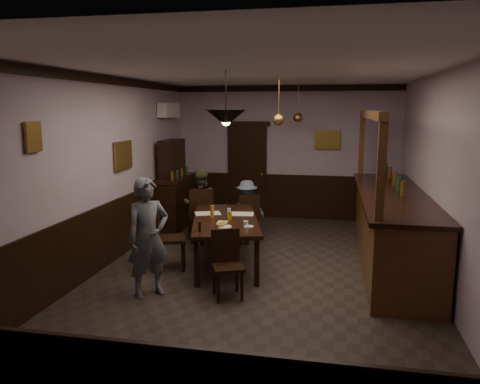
% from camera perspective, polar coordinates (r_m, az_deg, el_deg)
% --- Properties ---
extents(room, '(5.01, 8.01, 3.01)m').
position_cam_1_polar(room, '(6.73, 2.33, 1.73)').
color(room, '#2D2621').
rests_on(room, ground).
extents(dining_table, '(1.51, 2.38, 0.75)m').
position_cam_1_polar(dining_table, '(7.51, -1.80, -3.70)').
color(dining_table, black).
rests_on(dining_table, ground).
extents(chair_far_left, '(0.59, 0.59, 1.03)m').
position_cam_1_polar(chair_far_left, '(8.78, -4.83, -2.52)').
color(chair_far_left, black).
rests_on(chair_far_left, ground).
extents(chair_far_right, '(0.51, 0.51, 0.90)m').
position_cam_1_polar(chair_far_right, '(8.82, 1.01, -2.89)').
color(chair_far_right, black).
rests_on(chair_far_right, ground).
extents(chair_near, '(0.51, 0.51, 0.89)m').
position_cam_1_polar(chair_near, '(6.29, -1.62, -8.32)').
color(chair_near, black).
rests_on(chair_near, ground).
extents(chair_side, '(0.56, 0.56, 1.03)m').
position_cam_1_polar(chair_side, '(7.39, -9.05, -5.05)').
color(chair_side, black).
rests_on(chair_side, ground).
extents(person_standing, '(0.68, 0.68, 1.60)m').
position_cam_1_polar(person_standing, '(6.34, -11.12, -5.45)').
color(person_standing, '#595C66').
rests_on(person_standing, ground).
extents(person_seated_left, '(0.75, 0.65, 1.34)m').
position_cam_1_polar(person_seated_left, '(9.03, -4.87, -1.47)').
color(person_seated_left, '#505432').
rests_on(person_seated_left, ground).
extents(person_seated_right, '(0.84, 0.70, 1.13)m').
position_cam_1_polar(person_seated_right, '(9.07, 0.83, -2.08)').
color(person_seated_right, slate).
rests_on(person_seated_right, ground).
extents(newspaper_left, '(0.50, 0.44, 0.01)m').
position_cam_1_polar(newspaper_left, '(7.84, -3.95, -2.62)').
color(newspaper_left, silver).
rests_on(newspaper_left, dining_table).
extents(newspaper_right, '(0.46, 0.36, 0.01)m').
position_cam_1_polar(newspaper_right, '(7.78, 0.10, -2.69)').
color(newspaper_right, silver).
rests_on(newspaper_right, dining_table).
extents(napkin, '(0.18, 0.18, 0.00)m').
position_cam_1_polar(napkin, '(7.26, -2.15, -3.66)').
color(napkin, '#FBDD5C').
rests_on(napkin, dining_table).
extents(saucer, '(0.15, 0.15, 0.01)m').
position_cam_1_polar(saucer, '(6.96, 1.06, -4.21)').
color(saucer, white).
rests_on(saucer, dining_table).
extents(coffee_cup, '(0.10, 0.10, 0.07)m').
position_cam_1_polar(coffee_cup, '(6.96, 0.71, -3.86)').
color(coffee_cup, white).
rests_on(coffee_cup, saucer).
extents(pastry_plate, '(0.22, 0.22, 0.01)m').
position_cam_1_polar(pastry_plate, '(6.94, -1.92, -4.25)').
color(pastry_plate, white).
rests_on(pastry_plate, dining_table).
extents(pastry_ring_a, '(0.13, 0.13, 0.04)m').
position_cam_1_polar(pastry_ring_a, '(6.95, -2.44, -3.99)').
color(pastry_ring_a, '#C68C47').
rests_on(pastry_ring_a, pastry_plate).
extents(pastry_ring_b, '(0.13, 0.13, 0.04)m').
position_cam_1_polar(pastry_ring_b, '(7.03, -2.09, -3.84)').
color(pastry_ring_b, '#C68C47').
rests_on(pastry_ring_b, pastry_plate).
extents(soda_can, '(0.07, 0.07, 0.12)m').
position_cam_1_polar(soda_can, '(7.39, -1.25, -2.93)').
color(soda_can, yellow).
rests_on(soda_can, dining_table).
extents(beer_glass, '(0.06, 0.06, 0.20)m').
position_cam_1_polar(beer_glass, '(7.53, -3.42, -2.39)').
color(beer_glass, '#BF721E').
rests_on(beer_glass, dining_table).
extents(water_glass, '(0.06, 0.06, 0.15)m').
position_cam_1_polar(water_glass, '(7.54, -1.34, -2.55)').
color(water_glass, silver).
rests_on(water_glass, dining_table).
extents(pepper_mill, '(0.04, 0.04, 0.14)m').
position_cam_1_polar(pepper_mill, '(6.72, -4.94, -4.22)').
color(pepper_mill, black).
rests_on(pepper_mill, dining_table).
extents(sideboard, '(0.50, 1.40, 1.85)m').
position_cam_1_polar(sideboard, '(9.92, -7.99, -0.08)').
color(sideboard, black).
rests_on(sideboard, ground).
extents(bar_counter, '(1.02, 4.37, 2.45)m').
position_cam_1_polar(bar_counter, '(7.93, 17.94, -3.95)').
color(bar_counter, '#503115').
rests_on(bar_counter, ground).
extents(door_back, '(0.90, 0.06, 2.10)m').
position_cam_1_polar(door_back, '(10.80, 0.86, 2.51)').
color(door_back, black).
rests_on(door_back, ground).
extents(ac_unit, '(0.20, 0.85, 0.30)m').
position_cam_1_polar(ac_unit, '(10.07, -8.66, 9.83)').
color(ac_unit, white).
rests_on(ac_unit, ground).
extents(picture_left_small, '(0.04, 0.28, 0.36)m').
position_cam_1_polar(picture_left_small, '(6.09, -23.89, 6.16)').
color(picture_left_small, olive).
rests_on(picture_left_small, ground).
extents(picture_left_large, '(0.04, 0.62, 0.48)m').
position_cam_1_polar(picture_left_large, '(8.20, -14.04, 4.36)').
color(picture_left_large, olive).
rests_on(picture_left_large, ground).
extents(picture_back, '(0.55, 0.04, 0.42)m').
position_cam_1_polar(picture_back, '(10.56, 10.59, 6.25)').
color(picture_back, olive).
rests_on(picture_back, ground).
extents(pendant_iron, '(0.56, 0.56, 0.75)m').
position_cam_1_polar(pendant_iron, '(6.50, -1.72, 9.03)').
color(pendant_iron, black).
rests_on(pendant_iron, ground).
extents(pendant_brass_mid, '(0.20, 0.20, 0.81)m').
position_cam_1_polar(pendant_brass_mid, '(8.11, 4.72, 8.80)').
color(pendant_brass_mid, '#BF8C3F').
rests_on(pendant_brass_mid, ground).
extents(pendant_brass_far, '(0.20, 0.20, 0.81)m').
position_cam_1_polar(pendant_brass_far, '(9.80, 7.07, 8.98)').
color(pendant_brass_far, '#BF8C3F').
rests_on(pendant_brass_far, ground).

